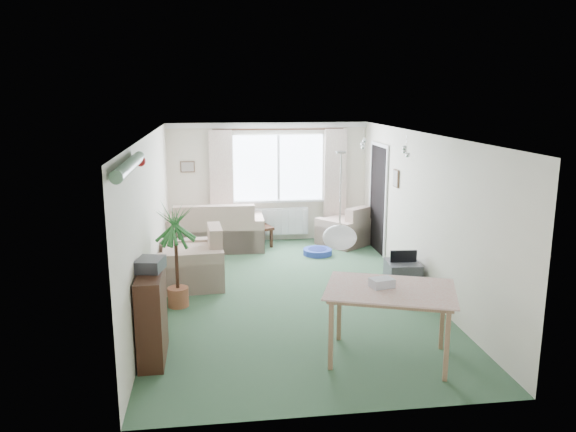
{
  "coord_description": "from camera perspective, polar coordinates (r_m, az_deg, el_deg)",
  "views": [
    {
      "loc": [
        -1.11,
        -7.92,
        2.98
      ],
      "look_at": [
        0.0,
        0.3,
        1.15
      ],
      "focal_mm": 35.0,
      "sensor_mm": 36.0,
      "label": 1
    }
  ],
  "objects": [
    {
      "name": "bauble_cluster_a",
      "position": [
        9.17,
        7.63,
        7.58
      ],
      "size": [
        0.2,
        0.2,
        0.2
      ],
      "primitive_type": "sphere",
      "color": "silver"
    },
    {
      "name": "curtain_left",
      "position": [
        11.18,
        -6.8,
        3.56
      ],
      "size": [
        0.45,
        0.08,
        2.0
      ],
      "primitive_type": "cube",
      "color": "beige"
    },
    {
      "name": "window",
      "position": [
        11.32,
        -0.99,
        4.93
      ],
      "size": [
        1.8,
        0.03,
        1.3
      ],
      "primitive_type": "cube",
      "color": "white"
    },
    {
      "name": "wall_picture_right",
      "position": [
        9.73,
        10.93,
        3.77
      ],
      "size": [
        0.03,
        0.24,
        0.3
      ],
      "primitive_type": "cube",
      "color": "brown"
    },
    {
      "name": "dining_table",
      "position": [
        6.56,
        10.21,
        -10.82
      ],
      "size": [
        1.53,
        1.27,
        0.82
      ],
      "primitive_type": "cube",
      "rotation": [
        0.0,
        0.0,
        -0.34
      ],
      "color": "tan",
      "rests_on": "ground"
    },
    {
      "name": "wall_picture_back",
      "position": [
        11.25,
        -10.17,
        4.95
      ],
      "size": [
        0.28,
        0.03,
        0.22
      ],
      "primitive_type": "cube",
      "color": "brown"
    },
    {
      "name": "bauble_cluster_b",
      "position": [
        8.12,
        11.92,
        6.81
      ],
      "size": [
        0.2,
        0.2,
        0.2
      ],
      "primitive_type": "sphere",
      "color": "silver"
    },
    {
      "name": "hifi_box",
      "position": [
        6.51,
        -13.84,
        -4.81
      ],
      "size": [
        0.35,
        0.4,
        0.14
      ],
      "primitive_type": "cube",
      "rotation": [
        0.0,
        0.0,
        -0.21
      ],
      "color": "#333337",
      "rests_on": "bookshelf"
    },
    {
      "name": "tinsel_garland",
      "position": [
        5.72,
        -15.83,
        4.95
      ],
      "size": [
        1.6,
        1.6,
        0.12
      ],
      "primitive_type": "cylinder",
      "color": "#196626"
    },
    {
      "name": "armchair_corner",
      "position": [
        11.25,
        5.8,
        -0.9
      ],
      "size": [
        1.21,
        1.2,
        0.79
      ],
      "primitive_type": "cube",
      "rotation": [
        0.0,
        0.0,
        3.79
      ],
      "color": "beige",
      "rests_on": "ground"
    },
    {
      "name": "curtain_rod",
      "position": [
        11.17,
        -0.95,
        8.8
      ],
      "size": [
        2.6,
        0.03,
        0.03
      ],
      "primitive_type": "cube",
      "color": "black"
    },
    {
      "name": "tv_cube",
      "position": [
        8.74,
        11.55,
        -6.1
      ],
      "size": [
        0.52,
        0.56,
        0.48
      ],
      "primitive_type": "cube",
      "rotation": [
        0.0,
        0.0,
        -0.08
      ],
      "color": "#313135",
      "rests_on": "ground"
    },
    {
      "name": "curtain_right",
      "position": [
        11.45,
        4.81,
        3.81
      ],
      "size": [
        0.45,
        0.08,
        2.0
      ],
      "primitive_type": "cube",
      "color": "beige"
    },
    {
      "name": "armchair_left",
      "position": [
        8.96,
        -9.9,
        -4.03
      ],
      "size": [
        1.05,
        1.1,
        0.93
      ],
      "primitive_type": "cube",
      "rotation": [
        0.0,
        0.0,
        -1.51
      ],
      "color": "beige",
      "rests_on": "ground"
    },
    {
      "name": "gift_box",
      "position": [
        6.42,
        9.51,
        -6.79
      ],
      "size": [
        0.28,
        0.23,
        0.12
      ],
      "primitive_type": "cube",
      "rotation": [
        0.0,
        0.0,
        0.21
      ],
      "color": "silver",
      "rests_on": "dining_table"
    },
    {
      "name": "bookshelf",
      "position": [
        6.61,
        -13.66,
        -9.87
      ],
      "size": [
        0.28,
        0.84,
        1.02
      ],
      "primitive_type": "cube",
      "rotation": [
        0.0,
        0.0,
        0.01
      ],
      "color": "black",
      "rests_on": "ground"
    },
    {
      "name": "ground",
      "position": [
        8.53,
        0.27,
        -8.0
      ],
      "size": [
        6.5,
        6.5,
        0.0
      ],
      "primitive_type": "plane",
      "color": "#325438"
    },
    {
      "name": "houseplant",
      "position": [
        8.02,
        -11.27,
        -4.01
      ],
      "size": [
        0.84,
        0.84,
        1.48
      ],
      "primitive_type": "cylinder",
      "rotation": [
        0.0,
        0.0,
        0.41
      ],
      "color": "#204C1A",
      "rests_on": "ground"
    },
    {
      "name": "radiator",
      "position": [
        11.48,
        -0.94,
        -0.55
      ],
      "size": [
        1.2,
        0.1,
        0.55
      ],
      "primitive_type": "cube",
      "color": "white"
    },
    {
      "name": "pet_bed",
      "position": [
        10.57,
        3.02,
        -3.65
      ],
      "size": [
        0.66,
        0.66,
        0.11
      ],
      "primitive_type": "cylinder",
      "rotation": [
        0.0,
        0.0,
        0.25
      ],
      "color": "#214C99",
      "rests_on": "ground"
    },
    {
      "name": "doorway",
      "position": [
        10.76,
        9.16,
        1.68
      ],
      "size": [
        0.03,
        0.95,
        2.0
      ],
      "primitive_type": "cube",
      "color": "black"
    },
    {
      "name": "photo_frame",
      "position": [
        10.95,
        -4.57,
        -0.79
      ],
      "size": [
        0.12,
        0.06,
        0.16
      ],
      "primitive_type": "cube",
      "rotation": [
        0.0,
        0.0,
        0.39
      ],
      "color": "brown",
      "rests_on": "coffee_table"
    },
    {
      "name": "coffee_table",
      "position": [
        11.04,
        -4.0,
        -2.17
      ],
      "size": [
        1.0,
        0.74,
        0.4
      ],
      "primitive_type": "cube",
      "rotation": [
        0.0,
        0.0,
        0.31
      ],
      "color": "black",
      "rests_on": "ground"
    },
    {
      "name": "pendant_lamp",
      "position": [
        5.96,
        5.27,
        -2.18
      ],
      "size": [
        0.36,
        0.36,
        0.36
      ],
      "primitive_type": "sphere",
      "color": "white"
    },
    {
      "name": "sofa",
      "position": [
        10.96,
        -7.44,
        -0.93
      ],
      "size": [
        1.88,
        1.02,
        0.93
      ],
      "primitive_type": "cube",
      "rotation": [
        0.0,
        0.0,
        3.12
      ],
      "color": "beige",
      "rests_on": "ground"
    }
  ]
}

